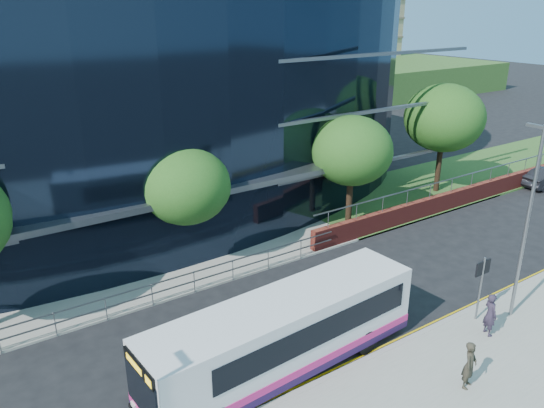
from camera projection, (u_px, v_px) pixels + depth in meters
ground at (368, 339)px, 20.68m from camera, size 200.00×200.00×0.00m
kerb at (386, 351)px, 19.88m from camera, size 80.00×0.25×0.16m
yellow_line_outer at (382, 350)px, 20.06m from camera, size 80.00×0.08×0.01m
yellow_line_inner at (380, 348)px, 20.18m from camera, size 80.00×0.08×0.01m
far_forecourt at (122, 269)px, 26.04m from camera, size 50.00×8.00×0.10m
grass_verge at (493, 169)px, 41.75m from camera, size 36.00×8.00×0.12m
glass_office at (85, 79)px, 31.89m from camera, size 44.00×23.10×16.00m
retaining_wall at (506, 184)px, 36.60m from camera, size 34.00×0.40×2.11m
guard_railings at (105, 303)px, 21.62m from camera, size 24.00×0.05×1.10m
apartment_block at (260, 12)px, 77.80m from camera, size 60.00×42.00×30.00m
street_sign at (482, 276)px, 21.05m from camera, size 0.85×0.09×2.80m
tree_far_b at (186, 186)px, 24.97m from camera, size 4.29×4.29×6.05m
tree_far_c at (352, 151)px, 29.71m from camera, size 4.62×4.62×6.51m
tree_far_d at (444, 118)px, 34.97m from camera, size 5.28×5.28×7.44m
tree_dist_e at (282, 73)px, 62.62m from camera, size 4.62×4.62×6.51m
tree_dist_f at (369, 66)px, 72.66m from camera, size 4.29×4.29×6.05m
streetlight_east at (527, 219)px, 20.57m from camera, size 0.15×0.77×8.00m
city_bus at (286, 333)px, 18.48m from camera, size 10.71×3.04×2.86m
pedestrian at (490, 314)px, 20.47m from camera, size 0.61×0.75×1.77m
pedestrian_b at (470, 365)px, 17.63m from camera, size 0.73×0.60×1.72m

